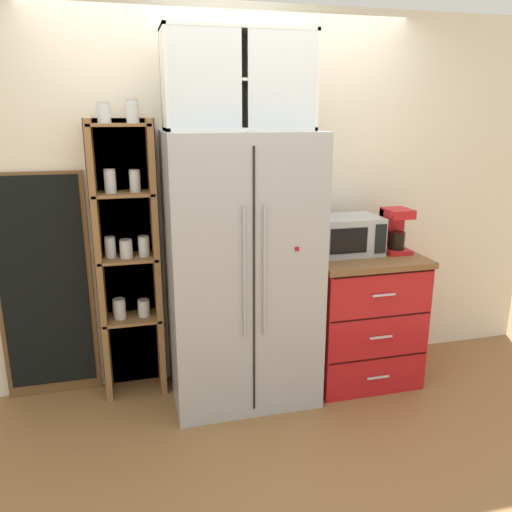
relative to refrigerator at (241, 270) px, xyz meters
name	(u,v)px	position (x,y,z in m)	size (l,w,h in m)	color
ground_plane	(243,392)	(0.00, -0.01, -0.88)	(10.59, 10.59, 0.00)	olive
wall_back_cream	(228,201)	(0.00, 0.39, 0.39)	(4.90, 0.10, 2.55)	silver
refrigerator	(241,270)	(0.00, 0.00, 0.00)	(0.93, 0.70, 1.76)	#ADAFB5
pantry_shelf_column	(128,253)	(-0.71, 0.27, 0.09)	(0.44, 0.29, 1.95)	brown
counter_cabinet	(359,316)	(0.87, 0.02, -0.42)	(0.76, 0.66, 0.93)	red
microwave	(347,235)	(0.77, 0.07, 0.17)	(0.44, 0.33, 0.26)	#ADAFB5
coffee_maker	(394,230)	(1.11, 0.03, 0.20)	(0.17, 0.20, 0.31)	red
mug_red	(366,249)	(0.87, -0.02, 0.09)	(0.12, 0.09, 0.09)	red
bottle_clear	(363,238)	(0.87, 0.04, 0.15)	(0.06, 0.06, 0.25)	silver
bottle_amber	(367,241)	(0.87, -0.03, 0.15)	(0.06, 0.06, 0.25)	brown
upper_cabinet	(238,81)	(0.00, 0.05, 1.17)	(0.90, 0.32, 0.58)	silver
chalkboard_menu	(45,288)	(-1.25, 0.31, -0.12)	(0.60, 0.04, 1.52)	brown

